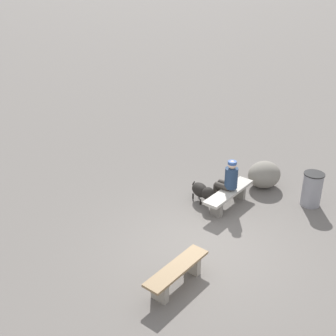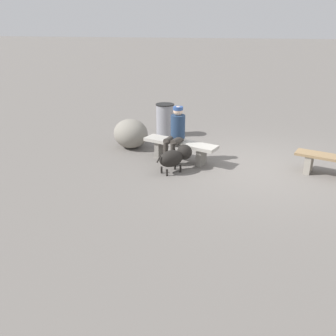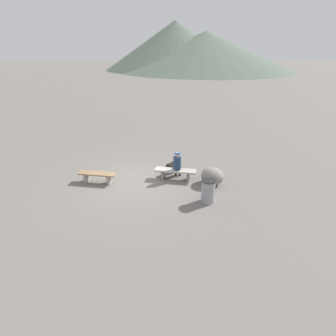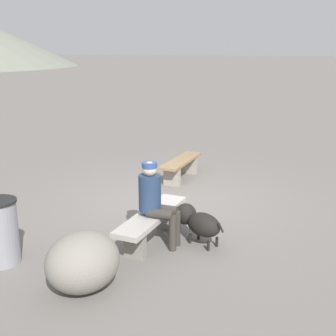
% 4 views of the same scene
% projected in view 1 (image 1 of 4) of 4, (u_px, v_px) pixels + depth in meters
% --- Properties ---
extents(ground, '(210.00, 210.00, 0.06)m').
position_uv_depth(ground, '(206.00, 246.00, 10.03)').
color(ground, slate).
extents(bench_left, '(1.69, 0.78, 0.46)m').
position_uv_depth(bench_left, '(177.00, 273.00, 8.63)').
color(bench_left, gray).
rests_on(bench_left, ground).
extents(bench_right, '(1.88, 0.84, 0.48)m').
position_uv_depth(bench_right, '(229.00, 195.00, 11.41)').
color(bench_right, gray).
rests_on(bench_right, ground).
extents(seated_person, '(0.42, 0.64, 1.31)m').
position_uv_depth(seated_person, '(228.00, 179.00, 11.32)').
color(seated_person, navy).
rests_on(seated_person, ground).
extents(dog, '(0.70, 0.82, 0.57)m').
position_uv_depth(dog, '(203.00, 191.00, 11.60)').
color(dog, black).
rests_on(dog, ground).
extents(trash_bin, '(0.54, 0.54, 0.93)m').
position_uv_depth(trash_bin, '(312.00, 189.00, 11.45)').
color(trash_bin, gray).
rests_on(trash_bin, ground).
extents(boulder, '(1.28, 1.25, 0.76)m').
position_uv_depth(boulder, '(264.00, 175.00, 12.42)').
color(boulder, gray).
rests_on(boulder, ground).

